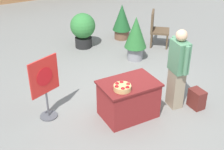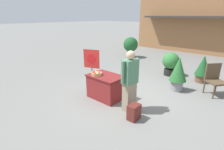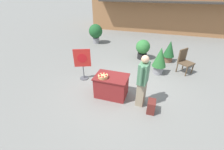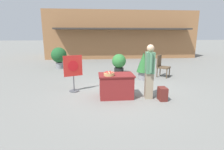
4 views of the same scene
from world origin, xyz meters
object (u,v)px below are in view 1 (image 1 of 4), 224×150
Objects in this scene: apple_basket at (122,87)px; potted_plant_far_left at (136,36)px; poster_board at (45,85)px; person_visitor at (178,69)px; patio_chair at (157,27)px; potted_plant_far_right at (83,28)px; potted_plant_near_left at (122,20)px; display_table at (128,99)px; backpack at (197,99)px.

potted_plant_far_left reaches higher than apple_basket.
poster_board is 1.08× the size of potted_plant_far_left.
person_visitor is at bearing 48.42° from poster_board.
potted_plant_far_right is (-1.98, 0.96, 0.00)m from patio_chair.
person_visitor is 2.69m from poster_board.
person_visitor is 1.31× the size of poster_board.
potted_plant_far_left is 1.18× the size of potted_plant_far_right.
potted_plant_far_left is at bearing -115.70° from patio_chair.
potted_plant_far_right is 0.94× the size of potted_plant_near_left.
patio_chair reaches higher than apple_basket.
patio_chair is (2.83, 2.83, -0.25)m from apple_basket.
potted_plant_far_right is (0.60, 3.62, 0.20)m from display_table.
display_table is 0.93× the size of potted_plant_far_left.
person_visitor is at bearing -101.09° from potted_plant_far_left.
backpack is (1.68, -0.28, -0.63)m from apple_basket.
potted_plant_near_left is (3.41, 2.91, -0.15)m from poster_board.
potted_plant_near_left is (0.43, 1.49, -0.09)m from potted_plant_far_left.
person_visitor reaches higher than potted_plant_far_right.
poster_board reaches higher than apple_basket.
apple_basket reaches higher than backpack.
potted_plant_far_right is at bearing -74.20° from person_visitor.
display_table is at bearing -0.00° from person_visitor.
patio_chair is at bearing -56.93° from potted_plant_near_left.
poster_board reaches higher than potted_plant_far_left.
apple_basket is 2.92m from potted_plant_far_left.
patio_chair is 0.96× the size of potted_plant_near_left.
apple_basket is 0.31× the size of patio_chair.
backpack is at bearing -97.08° from potted_plant_near_left.
patio_chair is at bearing 45.92° from display_table.
potted_plant_near_left reaches higher than potted_plant_far_right.
potted_plant_near_left is at bearing 60.10° from apple_basket.
patio_chair is at bearing 25.71° from potted_plant_far_left.
potted_plant_far_right is at bearing -179.08° from potted_plant_near_left.
potted_plant_far_left is (1.52, 2.15, 0.31)m from display_table.
person_visitor is at bearing -82.98° from potted_plant_far_right.
poster_board is (-2.53, 0.89, -0.14)m from person_visitor.
potted_plant_far_left is 1.55m from potted_plant_near_left.
poster_board is 1.24× the size of patio_chair.
person_visitor is 3.22m from patio_chair.
potted_plant_far_left is at bearing 54.82° from display_table.
person_visitor is 0.83m from backpack.
potted_plant_far_right is at bearing 122.33° from poster_board.
potted_plant_far_left is at bearing 88.17° from backpack.
backpack is at bearing -91.83° from potted_plant_far_left.
poster_board reaches higher than display_table.
person_visitor is 1.67× the size of potted_plant_far_right.
display_table reaches higher than backpack.
poster_board is at bearing -125.55° from potted_plant_far_right.
potted_plant_near_left is at bearing 0.92° from potted_plant_far_right.
display_table is 3.68m from potted_plant_far_right.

